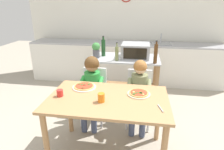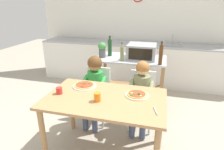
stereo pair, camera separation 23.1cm
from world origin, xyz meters
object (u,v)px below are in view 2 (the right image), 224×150
(dining_table, at_px, (105,106))
(dining_chair_right, at_px, (141,95))
(bottle_brown_beer, at_px, (161,55))
(dining_chair_left, at_px, (97,91))
(toaster_oven, at_px, (142,51))
(child_in_olive_shirt, at_px, (141,89))
(bottle_dark_olive_oil, at_px, (110,47))
(potted_herb_plant, at_px, (102,49))
(drinking_cup_orange, at_px, (97,97))
(kitchen_island_cart, at_px, (130,74))
(pizza_plate_cream, at_px, (137,95))
(child_in_green_shirt, at_px, (94,82))
(drinking_cup_red, at_px, (59,91))
(bottle_clear_vinegar, at_px, (122,54))
(serving_spoon, at_px, (155,111))
(pizza_plate_white, at_px, (84,85))

(dining_table, bearing_deg, dining_chair_right, 64.29)
(bottle_brown_beer, bearing_deg, dining_chair_left, -160.94)
(toaster_oven, relative_size, child_in_olive_shirt, 0.45)
(bottle_dark_olive_oil, height_order, potted_herb_plant, bottle_dark_olive_oil)
(toaster_oven, xyz_separation_m, drinking_cup_orange, (-0.29, -1.35, -0.18))
(kitchen_island_cart, relative_size, drinking_cup_orange, 11.85)
(pizza_plate_cream, bearing_deg, dining_chair_right, 89.98)
(dining_table, distance_m, child_in_olive_shirt, 0.65)
(child_in_green_shirt, height_order, drinking_cup_red, child_in_green_shirt)
(bottle_clear_vinegar, bearing_deg, bottle_dark_olive_oil, 137.59)
(dining_table, xyz_separation_m, child_in_green_shirt, (-0.33, 0.55, 0.03))
(kitchen_island_cart, height_order, drinking_cup_red, kitchen_island_cart)
(drinking_cup_red, bearing_deg, bottle_dark_olive_oil, 80.06)
(drinking_cup_red, bearing_deg, pizza_plate_cream, 11.35)
(bottle_brown_beer, height_order, potted_herb_plant, bottle_brown_beer)
(kitchen_island_cart, xyz_separation_m, child_in_olive_shirt, (0.26, -0.67, 0.05))
(pizza_plate_cream, relative_size, serving_spoon, 1.82)
(bottle_dark_olive_oil, xyz_separation_m, child_in_olive_shirt, (0.62, -0.71, -0.37))
(dining_chair_right, bearing_deg, serving_spoon, -75.55)
(kitchen_island_cart, distance_m, bottle_brown_beer, 0.69)
(dining_table, xyz_separation_m, child_in_olive_shirt, (0.33, 0.56, -0.01))
(bottle_clear_vinegar, height_order, drinking_cup_orange, bottle_clear_vinegar)
(toaster_oven, bearing_deg, dining_chair_right, -80.91)
(bottle_clear_vinegar, xyz_separation_m, child_in_olive_shirt, (0.37, -0.48, -0.34))
(bottle_clear_vinegar, bearing_deg, dining_chair_right, -43.63)
(bottle_brown_beer, xyz_separation_m, serving_spoon, (0.00, -1.12, -0.26))
(pizza_plate_white, xyz_separation_m, drinking_cup_red, (-0.20, -0.26, 0.02))
(bottle_dark_olive_oil, distance_m, pizza_plate_white, 1.08)
(child_in_olive_shirt, xyz_separation_m, pizza_plate_white, (-0.66, -0.34, 0.13))
(pizza_plate_white, bearing_deg, toaster_oven, 61.22)
(bottle_brown_beer, relative_size, dining_table, 0.26)
(child_in_olive_shirt, relative_size, serving_spoon, 7.05)
(pizza_plate_white, height_order, drinking_cup_red, drinking_cup_red)
(dining_chair_left, relative_size, serving_spoon, 5.79)
(dining_table, relative_size, child_in_olive_shirt, 1.32)
(dining_chair_right, height_order, child_in_green_shirt, child_in_green_shirt)
(bottle_dark_olive_oil, bearing_deg, serving_spoon, -59.41)
(dining_chair_right, distance_m, child_in_green_shirt, 0.70)
(pizza_plate_cream, bearing_deg, potted_herb_plant, 125.39)
(potted_herb_plant, xyz_separation_m, pizza_plate_white, (0.06, -0.92, -0.24))
(bottle_dark_olive_oil, distance_m, serving_spoon, 1.67)
(serving_spoon, bearing_deg, dining_chair_left, 136.76)
(kitchen_island_cart, height_order, pizza_plate_white, kitchen_island_cart)
(bottle_dark_olive_oil, height_order, pizza_plate_cream, bottle_dark_olive_oil)
(potted_herb_plant, relative_size, pizza_plate_white, 0.88)
(bottle_clear_vinegar, bearing_deg, drinking_cup_red, -114.25)
(dining_chair_left, distance_m, serving_spoon, 1.23)
(bottle_dark_olive_oil, distance_m, child_in_olive_shirt, 1.02)
(kitchen_island_cart, bearing_deg, bottle_dark_olive_oil, 173.17)
(bottle_brown_beer, distance_m, child_in_olive_shirt, 0.60)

